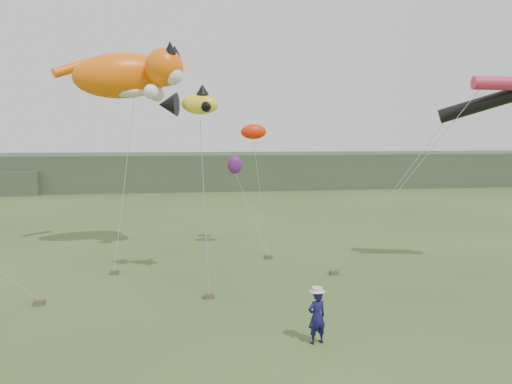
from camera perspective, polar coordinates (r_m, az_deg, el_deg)
ground at (r=16.68m, az=2.12°, el=-15.16°), size 120.00×120.00×0.00m
headland at (r=60.08m, az=-8.63°, el=2.37°), size 90.00×13.00×4.00m
festival_attendant at (r=15.31m, az=6.96°, el=-13.98°), size 0.68×0.54×1.62m
sandbag_anchors at (r=21.75m, az=-6.39°, el=-9.73°), size 12.22×5.99×0.19m
cat_kite at (r=26.47m, az=-13.96°, el=12.91°), size 6.68×3.82×2.90m
fish_kite at (r=20.38m, az=-7.76°, el=9.97°), size 2.56×1.70×1.27m
tube_kites at (r=24.65m, az=26.00°, el=9.96°), size 4.15×2.85×2.23m
misc_kites at (r=26.72m, az=-1.13°, el=5.43°), size 1.83×2.88×2.73m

